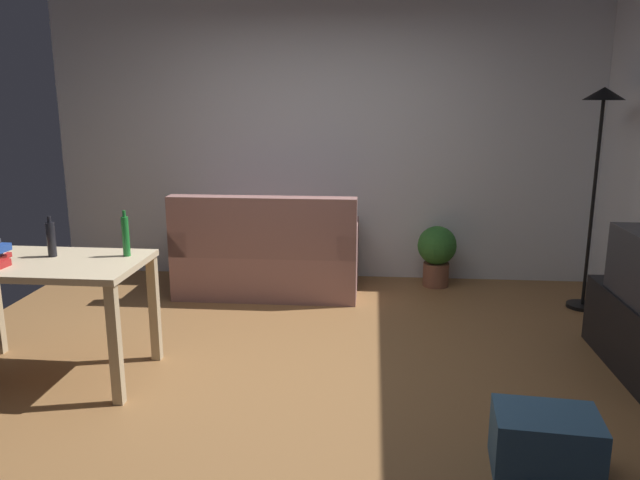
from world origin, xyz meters
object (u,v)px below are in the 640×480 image
torchiere_lamp (600,138)px  bottle_green (126,236)px  potted_plant (437,252)px  bottle_dark (51,239)px  storage_box (545,443)px  desk (45,278)px  couch (268,259)px

torchiere_lamp → bottle_green: (-3.32, -1.47, -0.52)m
potted_plant → bottle_dark: bottle_dark is taller
storage_box → bottle_dark: bearing=162.5°
bottle_dark → torchiere_lamp: bearing=22.0°
torchiere_lamp → bottle_dark: size_ratio=7.02×
desk → potted_plant: 3.39m
couch → torchiere_lamp: 2.94m
torchiere_lamp → bottle_green: bearing=-156.1°
couch → torchiere_lamp: (2.71, -0.20, 1.10)m
desk → couch: bearing=60.2°
torchiere_lamp → storage_box: torchiere_lamp is taller
couch → desk: bearing=59.6°
torchiere_lamp → storage_box: (-0.96, -2.41, -1.26)m
couch → desk: 2.14m
desk → bottle_dark: size_ratio=4.68×
desk → bottle_green: bottle_green is taller
storage_box → bottle_green: 2.65m
torchiere_lamp → bottle_dark: (-3.78, -1.52, -0.54)m
couch → bottle_dark: (-1.06, -1.72, 0.56)m
torchiere_lamp → couch: bearing=175.8°
potted_plant → storage_box: 2.94m
bottle_dark → bottle_green: bottle_green is taller
couch → potted_plant: 1.56m
couch → potted_plant: couch is taller
couch → storage_box: bearing=123.9°
couch → bottle_green: bottle_green is taller
storage_box → bottle_dark: 3.05m
bottle_dark → bottle_green: 0.46m
desk → bottle_dark: 0.25m
torchiere_lamp → bottle_green: 3.67m
couch → potted_plant: bearing=-168.5°
storage_box → bottle_green: bottle_green is taller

